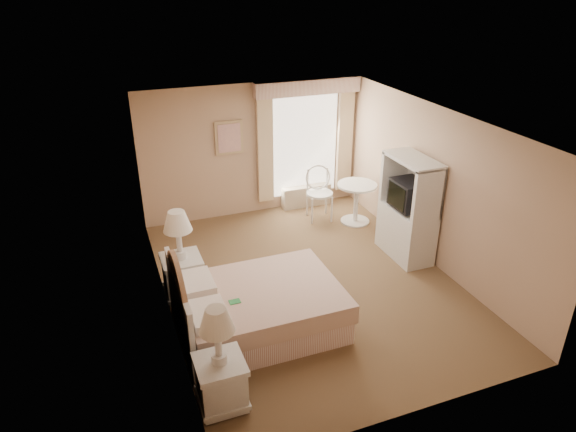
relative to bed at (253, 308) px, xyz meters
name	(u,v)px	position (x,y,z in m)	size (l,w,h in m)	color
room	(310,208)	(1.12, 0.79, 0.91)	(4.21, 5.51, 2.51)	brown
window	(306,141)	(2.17, 3.44, 1.00)	(2.05, 0.22, 2.51)	white
framed_art	(229,138)	(0.67, 3.50, 1.21)	(0.52, 0.04, 0.62)	tan
bed	(253,308)	(0.00, 0.00, 0.00)	(2.08, 1.58, 1.40)	tan
nightstand_near	(220,371)	(-0.72, -1.13, 0.14)	(0.52, 0.52, 1.25)	white
nightstand_far	(182,266)	(-0.72, 1.09, 0.17)	(0.55, 0.55, 1.34)	white
round_table	(356,197)	(2.75, 2.39, 0.18)	(0.73, 0.73, 0.77)	silver
cafe_chair	(319,188)	(2.19, 2.83, 0.26)	(0.56, 0.56, 1.02)	silver
armoire	(408,216)	(2.94, 1.00, 0.37)	(0.51, 1.02, 1.70)	white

